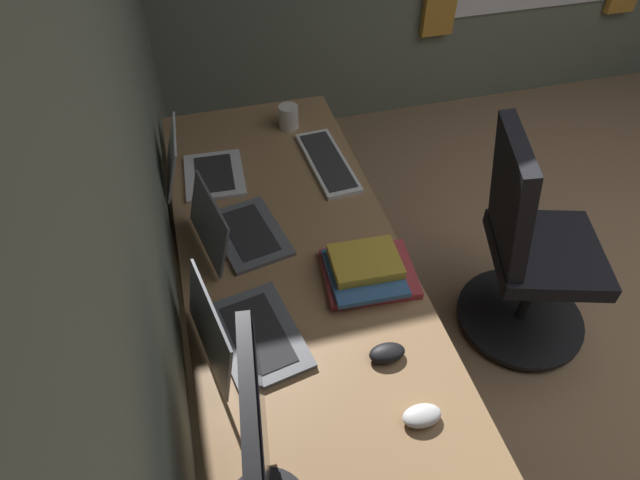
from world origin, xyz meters
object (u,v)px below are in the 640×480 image
Objects in this scene: mouse_main at (387,353)px; mouse_spare at (422,416)px; drawer_pedestal at (271,260)px; monitor_primary at (259,467)px; laptop_leftmost at (239,333)px; laptop_center at (234,229)px; keyboard_main at (328,162)px; office_chair at (528,253)px; coffee_mug at (288,116)px; laptop_left at (198,168)px; book_stack_near at (367,270)px.

mouse_spare is at bearing -173.93° from mouse_main.
monitor_primary reaches higher than drawer_pedestal.
laptop_center is (0.42, -0.05, -0.00)m from laptop_leftmost.
keyboard_main is 4.11× the size of mouse_spare.
office_chair is (-0.10, -1.14, -0.32)m from laptop_center.
coffee_mug is (0.30, 0.09, 0.04)m from keyboard_main.
laptop_center reaches higher than coffee_mug.
monitor_primary reaches higher than laptop_left.
coffee_mug is (0.39, -0.18, 0.43)m from drawer_pedestal.
laptop_leftmost is at bearing 109.13° from book_stack_near.
laptop_center is (0.89, -0.06, -0.20)m from monitor_primary.
laptop_leftmost is 0.42m from mouse_main.
drawer_pedestal is 1.63× the size of keyboard_main.
mouse_main is (0.32, -0.40, -0.24)m from monitor_primary.
drawer_pedestal is 6.68× the size of mouse_main.
laptop_leftmost reaches higher than drawer_pedestal.
monitor_primary is 1.33m from keyboard_main.
laptop_leftmost is at bearing 163.50° from drawer_pedestal.
mouse_spare is (-1.13, -0.44, -0.03)m from laptop_left.
book_stack_near is (0.30, -0.04, 0.02)m from mouse_main.
office_chair is at bearing -131.93° from coffee_mug.
coffee_mug is at bearing 48.07° from office_chair.
coffee_mug is at bearing -14.56° from monitor_primary.
laptop_leftmost is at bearing 160.11° from coffee_mug.
laptop_leftmost is 1.25× the size of laptop_left.
laptop_center reaches higher than drawer_pedestal.
book_stack_near is 0.32× the size of office_chair.
laptop_leftmost is 0.54m from mouse_spare.
book_stack_near reaches higher than keyboard_main.
laptop_leftmost is at bearing -177.71° from laptop_left.
laptop_leftmost is 0.88m from keyboard_main.
mouse_main is 0.34× the size of book_stack_near.
keyboard_main is (0.09, -0.27, 0.39)m from drawer_pedestal.
keyboard_main is 1.10m from mouse_spare.
mouse_main is 0.97m from office_chair.
laptop_left is at bearing 122.10° from coffee_mug.
book_stack_near reaches higher than drawer_pedestal.
laptop_left is 0.79m from book_stack_near.
mouse_main is (-0.93, -0.42, -0.03)m from laptop_left.
laptop_leftmost is at bearing 147.97° from keyboard_main.
monitor_primary is 4.58× the size of mouse_spare.
laptop_leftmost reaches higher than mouse_spare.
coffee_mug reaches higher than drawer_pedestal.
laptop_left is 0.97× the size of book_stack_near.
laptop_center is (-0.36, -0.08, -0.00)m from laptop_left.
mouse_main is 0.11× the size of office_chair.
coffee_mug is at bearing -19.89° from laptop_leftmost.
monitor_primary is at bearing 178.14° from laptop_leftmost.
drawer_pedestal is 2.32× the size of laptop_left.
office_chair is at bearing -95.20° from laptop_center.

